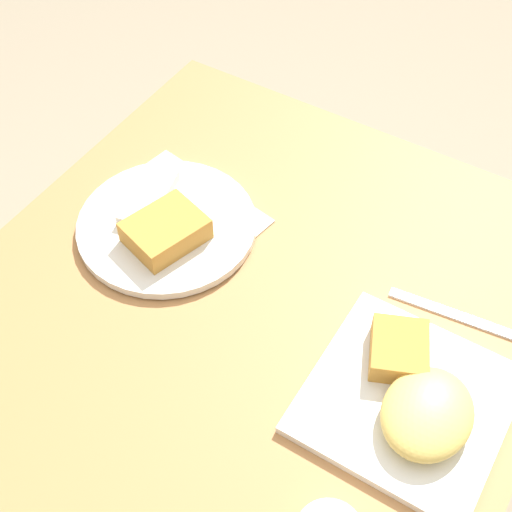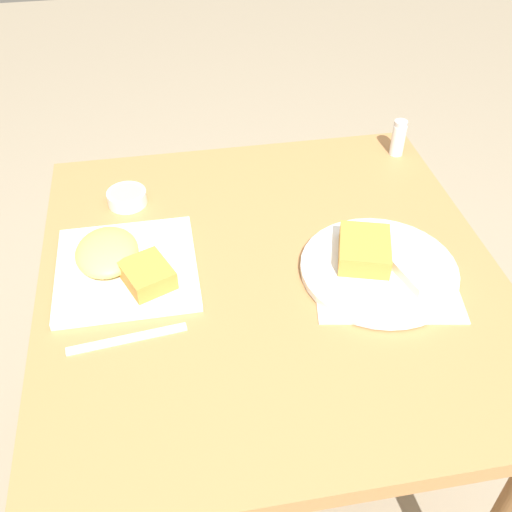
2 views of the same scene
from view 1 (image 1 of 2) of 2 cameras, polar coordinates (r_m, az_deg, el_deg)
The scene contains 6 objects.
ground_plane at distance 1.75m, azimuth -0.01°, elevation -18.17°, with size 8.00×8.00×0.00m, color gray.
dining_table at distance 1.16m, azimuth -0.01°, elevation -6.16°, with size 0.90×0.86×0.75m.
menu_card at distance 1.20m, azimuth -5.79°, elevation 3.66°, with size 0.21×0.29×0.00m.
plate_square_near at distance 0.99m, azimuth 12.47°, elevation -11.06°, with size 0.26×0.26×0.06m.
plate_oval_far at distance 1.16m, azimuth -7.29°, elevation 2.57°, with size 0.29×0.29×0.05m.
butter_knife at distance 1.10m, azimuth 15.60°, elevation -4.54°, with size 0.04×0.20×0.00m.
Camera 1 is at (-0.54, -0.33, 1.63)m, focal length 50.00 mm.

